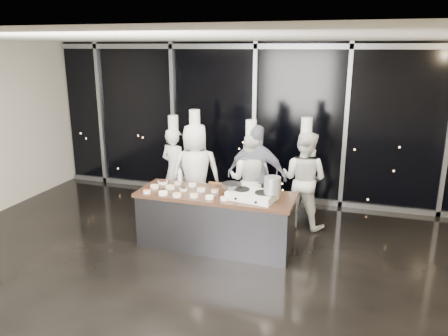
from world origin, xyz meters
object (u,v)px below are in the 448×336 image
(demo_counter, at_px, (216,220))
(chef_left, at_px, (196,173))
(frying_pan, at_px, (231,185))
(chef_center, at_px, (250,179))
(chef_right, at_px, (304,179))
(chef_far_left, at_px, (175,170))
(stock_pot, at_px, (272,185))
(stove, at_px, (252,195))
(guest, at_px, (257,176))

(demo_counter, distance_m, chef_left, 1.23)
(frying_pan, height_order, chef_left, chef_left)
(chef_center, xyz_separation_m, chef_right, (0.91, 0.20, 0.03))
(chef_far_left, xyz_separation_m, chef_center, (1.52, -0.15, -0.00))
(demo_counter, distance_m, frying_pan, 0.67)
(chef_far_left, bearing_deg, stock_pot, 167.24)
(stove, distance_m, frying_pan, 0.37)
(stock_pot, relative_size, chef_center, 0.13)
(stock_pot, distance_m, chef_left, 1.93)
(stove, height_order, frying_pan, frying_pan)
(stock_pot, height_order, chef_left, chef_left)
(demo_counter, bearing_deg, guest, 69.05)
(demo_counter, height_order, frying_pan, frying_pan)
(stove, bearing_deg, chef_far_left, 154.98)
(frying_pan, relative_size, chef_left, 0.27)
(chef_far_left, xyz_separation_m, chef_left, (0.54, -0.30, 0.07))
(frying_pan, height_order, chef_right, chef_right)
(stock_pot, xyz_separation_m, chef_far_left, (-2.14, 1.35, -0.32))
(stock_pot, distance_m, chef_right, 1.46)
(demo_counter, xyz_separation_m, stock_pot, (0.92, -0.14, 0.71))
(demo_counter, xyz_separation_m, chef_left, (-0.68, 0.91, 0.47))
(stock_pot, xyz_separation_m, chef_right, (0.28, 1.40, -0.29))
(chef_center, bearing_deg, chef_right, -162.85)
(chef_far_left, relative_size, guest, 1.03)
(demo_counter, bearing_deg, chef_left, 126.87)
(guest, bearing_deg, chef_right, -162.32)
(demo_counter, relative_size, frying_pan, 4.53)
(chef_far_left, distance_m, chef_left, 0.62)
(chef_center, bearing_deg, frying_pan, 93.19)
(stock_pot, height_order, chef_center, chef_center)
(frying_pan, xyz_separation_m, stock_pot, (0.66, -0.12, 0.10))
(chef_right, bearing_deg, stove, 82.36)
(stove, distance_m, guest, 1.17)
(frying_pan, xyz_separation_m, chef_far_left, (-1.49, 1.23, -0.22))
(guest, xyz_separation_m, chef_right, (0.80, 0.21, -0.04))
(demo_counter, xyz_separation_m, chef_right, (1.20, 1.27, 0.42))
(chef_center, bearing_deg, chef_left, 13.64)
(frying_pan, xyz_separation_m, chef_right, (0.94, 1.28, -0.19))
(demo_counter, distance_m, guest, 1.22)
(stove, height_order, chef_right, chef_right)
(demo_counter, relative_size, chef_left, 1.20)
(stock_pot, distance_m, chef_far_left, 2.55)
(demo_counter, bearing_deg, stock_pot, -8.48)
(stove, relative_size, chef_far_left, 0.41)
(chef_far_left, bearing_deg, chef_center, -166.12)
(chef_center, height_order, guest, chef_center)
(chef_left, bearing_deg, chef_right, 169.34)
(stock_pot, bearing_deg, guest, 113.25)
(stock_pot, bearing_deg, chef_far_left, 147.82)
(chef_far_left, distance_m, chef_center, 1.52)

